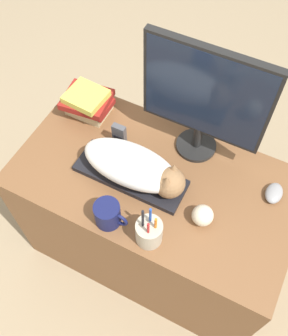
# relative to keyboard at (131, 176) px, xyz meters

# --- Properties ---
(ground_plane) EXTENTS (12.00, 12.00, 0.00)m
(ground_plane) POSITION_rel_keyboard_xyz_m (0.09, -0.27, -0.71)
(ground_plane) COLOR #998466
(desk) EXTENTS (1.13, 0.61, 0.70)m
(desk) POSITION_rel_keyboard_xyz_m (0.09, 0.04, -0.36)
(desk) COLOR brown
(desk) RESTS_ON ground_plane
(keyboard) EXTENTS (0.44, 0.15, 0.02)m
(keyboard) POSITION_rel_keyboard_xyz_m (0.00, 0.00, 0.00)
(keyboard) COLOR black
(keyboard) RESTS_ON desk
(cat) EXTENTS (0.41, 0.18, 0.14)m
(cat) POSITION_rel_keyboard_xyz_m (0.03, 0.00, 0.08)
(cat) COLOR white
(cat) RESTS_ON keyboard
(monitor) EXTENTS (0.47, 0.16, 0.51)m
(monitor) POSITION_rel_keyboard_xyz_m (0.17, 0.25, 0.28)
(monitor) COLOR black
(monitor) RESTS_ON desk
(computer_mouse) EXTENTS (0.06, 0.09, 0.03)m
(computer_mouse) POSITION_rel_keyboard_xyz_m (0.52, 0.18, 0.01)
(computer_mouse) COLOR gray
(computer_mouse) RESTS_ON desk
(coffee_mug) EXTENTS (0.13, 0.10, 0.10)m
(coffee_mug) POSITION_rel_keyboard_xyz_m (0.02, -0.20, 0.04)
(coffee_mug) COLOR #141947
(coffee_mug) RESTS_ON desk
(pen_cup) EXTENTS (0.10, 0.10, 0.20)m
(pen_cup) POSITION_rel_keyboard_xyz_m (0.18, -0.20, 0.04)
(pen_cup) COLOR #B2A893
(pen_cup) RESTS_ON desk
(baseball) EXTENTS (0.08, 0.08, 0.08)m
(baseball) POSITION_rel_keyboard_xyz_m (0.32, -0.05, 0.03)
(baseball) COLOR beige
(baseball) RESTS_ON desk
(phone) EXTENTS (0.05, 0.03, 0.11)m
(phone) POSITION_rel_keyboard_xyz_m (-0.12, 0.12, 0.04)
(phone) COLOR #4C4C51
(phone) RESTS_ON desk
(book_stack) EXTENTS (0.21, 0.19, 0.12)m
(book_stack) POSITION_rel_keyboard_xyz_m (-0.32, 0.21, 0.05)
(book_stack) COLOR #C6B284
(book_stack) RESTS_ON desk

